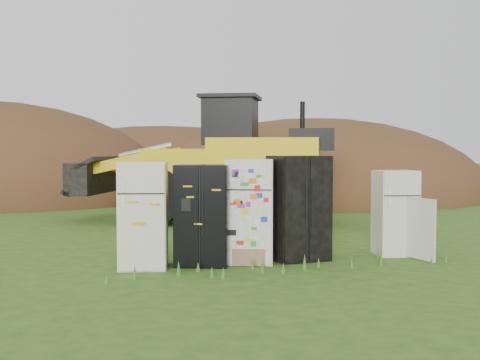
{
  "coord_description": "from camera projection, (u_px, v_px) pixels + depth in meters",
  "views": [
    {
      "loc": [
        -3.77,
        -10.25,
        2.05
      ],
      "look_at": [
        -0.2,
        2.0,
        1.38
      ],
      "focal_mm": 45.0,
      "sensor_mm": 36.0,
      "label": 1
    }
  ],
  "objects": [
    {
      "name": "ground",
      "position": [
        281.0,
        261.0,
        10.99
      ],
      "size": [
        120.0,
        120.0,
        0.0
      ],
      "primitive_type": "plane",
      "color": "#2C4F15",
      "rests_on": "ground"
    },
    {
      "name": "fridge_leftmost",
      "position": [
        143.0,
        215.0,
        10.29
      ],
      "size": [
        0.95,
        0.93,
        1.82
      ],
      "primitive_type": null,
      "rotation": [
        0.0,
        0.0,
        -0.22
      ],
      "color": "silver",
      "rests_on": "ground"
    },
    {
      "name": "fridge_black_side",
      "position": [
        203.0,
        215.0,
        10.57
      ],
      "size": [
        1.12,
        1.0,
        1.77
      ],
      "primitive_type": null,
      "rotation": [
        0.0,
        0.0,
        -0.35
      ],
      "color": "black",
      "rests_on": "ground"
    },
    {
      "name": "fridge_sticker",
      "position": [
        250.0,
        211.0,
        10.8
      ],
      "size": [
        1.04,
        1.01,
        1.86
      ],
      "primitive_type": null,
      "rotation": [
        0.0,
        0.0,
        -0.36
      ],
      "color": "white",
      "rests_on": "ground"
    },
    {
      "name": "fridge_dark_mid",
      "position": [
        298.0,
        208.0,
        11.07
      ],
      "size": [
        1.04,
        0.88,
        1.92
      ],
      "primitive_type": null,
      "rotation": [
        0.0,
        0.0,
        0.08
      ],
      "color": "black",
      "rests_on": "ground"
    },
    {
      "name": "fridge_open_door",
      "position": [
        395.0,
        213.0,
        11.58
      ],
      "size": [
        0.84,
        0.8,
        1.63
      ],
      "primitive_type": null,
      "rotation": [
        0.0,
        0.0,
        -0.17
      ],
      "color": "silver",
      "rests_on": "ground"
    },
    {
      "name": "wheel_loader",
      "position": [
        200.0,
        159.0,
        16.86
      ],
      "size": [
        7.83,
        5.71,
        3.51
      ],
      "primitive_type": null,
      "rotation": [
        0.0,
        0.0,
        -0.43
      ],
      "color": "gold",
      "rests_on": "ground"
    },
    {
      "name": "dirt_mound_right",
      "position": [
        316.0,
        199.0,
        24.62
      ],
      "size": [
        15.04,
        11.03,
        6.58
      ],
      "primitive_type": "ellipsoid",
      "color": "#483417",
      "rests_on": "ground"
    },
    {
      "name": "dirt_mound_back",
      "position": [
        164.0,
        191.0,
        28.91
      ],
      "size": [
        17.5,
        11.67,
        6.28
      ],
      "primitive_type": "ellipsoid",
      "color": "#483417",
      "rests_on": "ground"
    }
  ]
}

